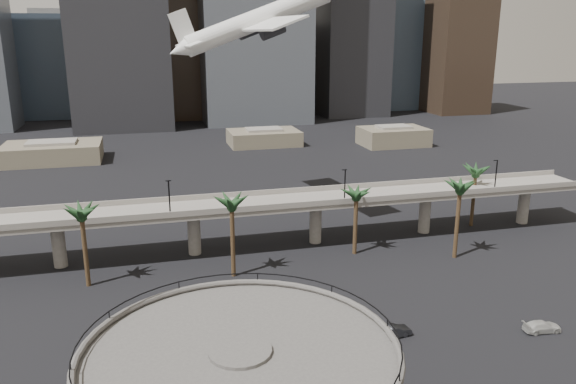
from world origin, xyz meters
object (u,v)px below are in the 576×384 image
object	(u,v)px
airborne_jet	(259,20)
car_a	(292,347)
overpass	(256,209)
car_c	(542,327)
car_b	(393,331)

from	to	relation	value
airborne_jet	car_a	distance (m)	66.13
car_a	overpass	bearing A→B (deg)	11.23
overpass	car_a	xyz separation A→B (m)	(-2.79, -34.89, -6.57)
car_c	car_b	bearing A→B (deg)	83.93
overpass	car_c	size ratio (longest dim) A/B	26.34
overpass	car_b	distance (m)	36.73
airborne_jet	car_b	bearing A→B (deg)	-93.66
overpass	car_c	distance (m)	48.84
overpass	airborne_jet	world-z (taller)	airborne_jet
airborne_jet	overpass	bearing A→B (deg)	-114.43
overpass	airborne_jet	size ratio (longest dim) A/B	3.52
car_a	car_b	bearing A→B (deg)	-72.91
overpass	car_b	size ratio (longest dim) A/B	26.76
car_a	car_c	bearing A→B (deg)	-80.11
overpass	car_c	bearing A→B (deg)	-52.22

